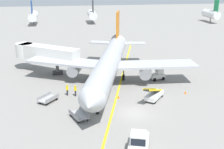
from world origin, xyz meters
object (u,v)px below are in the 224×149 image
(airliner, at_px, (109,62))
(ground_crew_wing_walker, at_px, (67,90))
(baggage_cart_loaded, at_px, (48,99))
(ground_crew_marshaller, at_px, (75,90))
(jet_bridge, at_px, (43,53))
(baggage_tug_near_wing, at_px, (158,74))
(belt_loader_forward_hold, at_px, (154,94))
(safety_cone_nose_right, at_px, (185,92))
(safety_cone_wingtip_left, at_px, (88,81))
(safety_cone_nose_left, at_px, (119,97))
(baggage_cart_empty_trailing, at_px, (79,115))
(pushback_tug, at_px, (139,142))

(airliner, xyz_separation_m, ground_crew_wing_walker, (-6.98, -4.65, -2.51))
(airliner, distance_m, baggage_cart_loaded, 12.08)
(airliner, distance_m, ground_crew_marshaller, 8.14)
(jet_bridge, height_order, baggage_tug_near_wing, jet_bridge)
(airliner, distance_m, baggage_tug_near_wing, 8.69)
(belt_loader_forward_hold, xyz_separation_m, baggage_cart_loaded, (-14.73, 1.59, -0.31))
(ground_crew_wing_walker, height_order, safety_cone_nose_right, ground_crew_wing_walker)
(safety_cone_nose_right, bearing_deg, safety_cone_wingtip_left, 151.65)
(baggage_cart_loaded, xyz_separation_m, safety_cone_nose_left, (9.87, -0.30, -0.25))
(baggage_cart_empty_trailing, bearing_deg, pushback_tug, -56.25)
(pushback_tug, bearing_deg, safety_cone_nose_left, 87.85)
(belt_loader_forward_hold, bearing_deg, pushback_tug, -113.35)
(belt_loader_forward_hold, height_order, ground_crew_marshaller, belt_loader_forward_hold)
(belt_loader_forward_hold, xyz_separation_m, ground_crew_wing_walker, (-12.08, 3.60, 0.13))
(baggage_cart_loaded, distance_m, safety_cone_nose_right, 20.03)
(baggage_tug_near_wing, height_order, safety_cone_nose_right, baggage_tug_near_wing)
(jet_bridge, distance_m, ground_crew_wing_walker, 13.29)
(baggage_cart_loaded, height_order, ground_crew_wing_walker, ground_crew_wing_walker)
(airliner, distance_m, safety_cone_wingtip_left, 4.74)
(belt_loader_forward_hold, bearing_deg, jet_bridge, 135.14)
(baggage_tug_near_wing, height_order, ground_crew_wing_walker, baggage_tug_near_wing)
(belt_loader_forward_hold, height_order, baggage_cart_empty_trailing, belt_loader_forward_hold)
(airliner, bearing_deg, pushback_tug, -90.78)
(ground_crew_wing_walker, relative_size, safety_cone_nose_right, 3.86)
(ground_crew_wing_walker, relative_size, safety_cone_nose_left, 3.86)
(ground_crew_marshaller, bearing_deg, ground_crew_wing_walker, 158.41)
(jet_bridge, bearing_deg, safety_cone_nose_right, -34.40)
(baggage_cart_loaded, bearing_deg, baggage_cart_empty_trailing, -56.44)
(pushback_tug, height_order, baggage_cart_empty_trailing, pushback_tug)
(jet_bridge, bearing_deg, belt_loader_forward_hold, -44.86)
(ground_crew_wing_walker, height_order, safety_cone_nose_left, ground_crew_wing_walker)
(ground_crew_wing_walker, distance_m, safety_cone_nose_right, 17.53)
(belt_loader_forward_hold, bearing_deg, baggage_cart_empty_trailing, -158.34)
(jet_bridge, height_order, safety_cone_nose_left, jet_bridge)
(ground_crew_marshaller, xyz_separation_m, ground_crew_wing_walker, (-1.16, 0.46, 0.00))
(baggage_tug_near_wing, relative_size, safety_cone_nose_left, 5.96)
(jet_bridge, height_order, safety_cone_wingtip_left, jet_bridge)
(pushback_tug, xyz_separation_m, baggage_cart_loaded, (-9.36, 14.05, -0.53))
(baggage_cart_loaded, height_order, safety_cone_nose_right, baggage_cart_loaded)
(belt_loader_forward_hold, bearing_deg, safety_cone_nose_right, 14.38)
(baggage_tug_near_wing, xyz_separation_m, baggage_cart_empty_trailing, (-14.05, -12.61, -0.46))
(baggage_cart_empty_trailing, bearing_deg, belt_loader_forward_hold, 21.66)
(pushback_tug, bearing_deg, belt_loader_forward_hold, 66.65)
(baggage_tug_near_wing, distance_m, ground_crew_wing_walker, 16.02)
(safety_cone_nose_left, xyz_separation_m, safety_cone_nose_right, (10.16, 0.07, 0.00))
(pushback_tug, distance_m, safety_cone_nose_left, 13.77)
(pushback_tug, relative_size, belt_loader_forward_hold, 0.86)
(baggage_cart_loaded, bearing_deg, safety_cone_nose_right, -0.67)
(ground_crew_marshaller, xyz_separation_m, safety_cone_nose_left, (6.05, -1.85, -0.69))
(baggage_cart_empty_trailing, relative_size, safety_cone_wingtip_left, 8.61)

